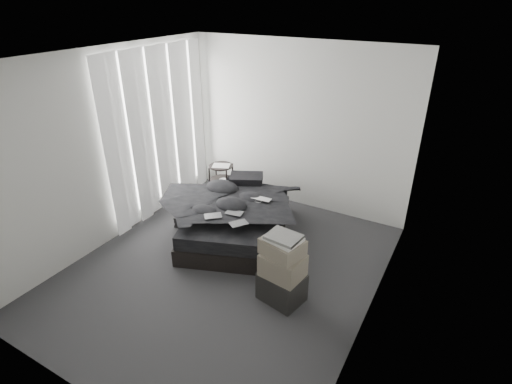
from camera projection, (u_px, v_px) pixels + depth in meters
The scene contains 25 objects.
floor at pixel (225, 268), 5.12m from camera, with size 3.60×4.20×0.01m, color #2D2D2F.
ceiling at pixel (216, 57), 3.95m from camera, with size 3.60×4.20×0.01m, color white.
wall_back at pixel (297, 127), 6.17m from camera, with size 3.60×0.01×2.60m, color silver.
wall_front at pixel (60, 281), 2.91m from camera, with size 3.60×0.01×2.60m, color silver.
wall_left at pixel (109, 149), 5.33m from camera, with size 0.01×4.20×2.60m, color silver.
wall_right at pixel (381, 216), 3.75m from camera, with size 0.01×4.20×2.60m, color silver.
window_left at pixel (156, 128), 5.99m from camera, with size 0.02×2.00×2.30m, color white.
curtain_left at pixel (159, 133), 6.00m from camera, with size 0.06×2.12×2.48m, color white.
bed at pixel (237, 228), 5.77m from camera, with size 1.34×1.76×0.24m, color black.
mattress at pixel (237, 215), 5.68m from camera, with size 1.28×1.71×0.19m, color black.
duvet at pixel (236, 204), 5.55m from camera, with size 1.30×1.51×0.21m, color black.
pillow_lower at pixel (243, 185), 6.22m from camera, with size 0.53×0.36×0.12m, color black.
pillow_upper at pixel (246, 179), 6.14m from camera, with size 0.50×0.34×0.11m, color black.
laptop at pixel (260, 196), 5.53m from camera, with size 0.28×0.18×0.02m, color silver.
comic_a at pixel (213, 212), 5.16m from camera, with size 0.22×0.15×0.01m, color black.
comic_b at pixel (234, 208), 5.23m from camera, with size 0.22×0.15×0.01m, color black.
comic_c at pixel (238, 218), 4.99m from camera, with size 0.22×0.15×0.01m, color black.
side_stand at pixel (222, 186), 6.50m from camera, with size 0.38×0.38×0.70m, color black.
papers at pixel (221, 166), 6.33m from camera, with size 0.27×0.20×0.01m, color white.
floor_books at pixel (182, 220), 6.04m from camera, with size 0.15×0.22×0.15m, color black.
box_lower at pixel (282, 287), 4.55m from camera, with size 0.48×0.37×0.35m, color black.
box_mid at pixel (283, 265), 4.39m from camera, with size 0.44×0.35×0.27m, color #6A6254.
box_upper at pixel (282, 247), 4.31m from camera, with size 0.42×0.34×0.19m, color #6A6254.
art_book_white at pixel (283, 239), 4.25m from camera, with size 0.36×0.29×0.04m, color silver.
art_book_snake at pixel (284, 237), 4.22m from camera, with size 0.35×0.28×0.03m, color silver.
Camera 1 is at (2.37, -3.40, 3.19)m, focal length 28.00 mm.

